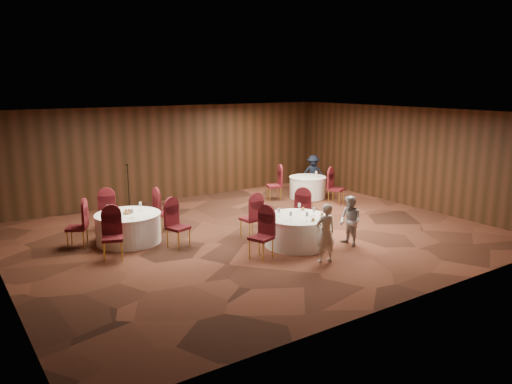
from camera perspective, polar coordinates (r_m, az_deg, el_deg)
ground at (r=13.29m, az=-0.24°, el=-4.89°), size 12.00×12.00×0.00m
room_shell at (r=12.85m, az=-0.24°, el=3.50°), size 12.00×12.00×12.00m
table_main at (r=12.38m, az=4.71°, el=-4.43°), size 1.62×1.62×0.74m
table_left at (r=13.00m, az=-14.37°, el=-3.97°), size 1.64×1.64×0.74m
table_right at (r=17.54m, az=5.92°, el=0.58°), size 1.28×1.28×0.74m
chairs_main at (r=12.68m, az=1.96°, el=-3.41°), size 2.98×2.10×1.00m
chairs_left at (r=12.97m, az=-14.36°, el=-3.43°), size 2.98×3.05×1.00m
chairs_right at (r=16.88m, az=5.57°, el=0.55°), size 2.07×2.29×1.00m
tabletop_main at (r=12.28m, az=5.55°, el=-2.33°), size 1.07×1.08×0.22m
tabletop_left at (r=12.89m, az=-14.49°, el=-2.06°), size 0.86×0.82×0.22m
tabletop_right at (r=17.42m, az=6.90°, el=2.22°), size 0.08×0.08×0.22m
mic_stand at (r=15.97m, az=-14.30°, el=-0.73°), size 0.24×0.24×1.50m
woman_a at (r=11.25m, az=7.94°, el=-4.66°), size 0.54×0.40×1.35m
woman_b at (r=12.48m, az=10.69°, el=-3.28°), size 0.51×0.64×1.25m
man_c at (r=18.64m, az=6.55°, el=2.17°), size 0.99×0.89×1.33m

